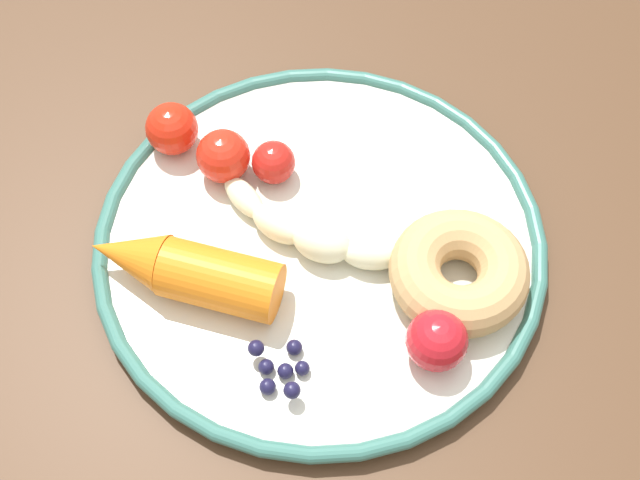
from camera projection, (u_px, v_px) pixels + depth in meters
The scene contains 10 objects.
dining_table at pixel (274, 340), 0.71m from camera, with size 1.11×0.88×0.77m.
plate at pixel (320, 242), 0.64m from camera, with size 0.34×0.34×0.02m.
banana at pixel (325, 236), 0.63m from camera, with size 0.15×0.13×0.03m.
carrot_orange at pixel (183, 269), 0.60m from camera, with size 0.14×0.12×0.04m.
donut at pixel (459, 272), 0.61m from camera, with size 0.10×0.10×0.04m, color tan.
blueberry_pile at pixel (280, 369), 0.58m from camera, with size 0.04×0.05×0.02m.
tomato_near at pixel (437, 341), 0.58m from camera, with size 0.04×0.04×0.04m, color red.
tomato_mid at pixel (172, 129), 0.67m from camera, with size 0.04×0.04×0.04m, color red.
tomato_far at pixel (273, 162), 0.66m from camera, with size 0.03×0.03×0.03m, color red.
tomato_extra at pixel (221, 157), 0.66m from camera, with size 0.04×0.04×0.04m, color red.
Camera 1 is at (-0.07, -0.29, 1.33)m, focal length 48.06 mm.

